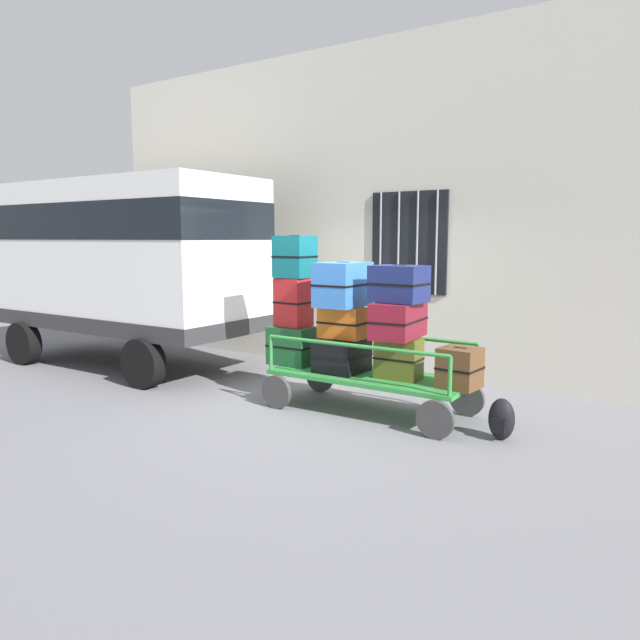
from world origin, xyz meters
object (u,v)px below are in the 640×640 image
suitcase_left_top (295,257)px  suitcase_center_middle (398,320)px  backpack (501,420)px  luggage_cart (370,381)px  suitcase_center_bottom (399,358)px  suitcase_center_top (399,284)px  van (126,255)px  suitcase_left_bottom (292,346)px  suitcase_left_middle (293,302)px  suitcase_midright_bottom (460,368)px  suitcase_midleft_middle (342,323)px  suitcase_midleft_top (343,284)px  suitcase_midleft_bottom (342,355)px

suitcase_left_top → suitcase_center_middle: suitcase_left_top is taller
suitcase_left_top → backpack: suitcase_left_top is taller
luggage_cart → suitcase_center_bottom: 0.49m
suitcase_center_top → van: bearing=176.6°
suitcase_center_middle → backpack: (1.24, -0.12, -0.93)m
suitcase_left_bottom → suitcase_left_middle: 0.56m
suitcase_center_middle → suitcase_midright_bottom: bearing=-0.8°
suitcase_center_bottom → backpack: bearing=-6.5°
van → suitcase_midright_bottom: van is taller
suitcase_midleft_middle → suitcase_left_middle: bearing=177.2°
suitcase_midleft_middle → suitcase_midleft_top: size_ratio=0.80×
suitcase_left_top → suitcase_midright_bottom: size_ratio=1.20×
suitcase_left_bottom → suitcase_center_middle: bearing=0.5°
luggage_cart → suitcase_center_bottom: size_ratio=4.70×
van → backpack: (6.26, -0.41, -1.58)m
suitcase_left_top → backpack: 3.18m
suitcase_left_middle → backpack: 2.93m
suitcase_left_top → suitcase_midleft_top: bearing=-4.1°
suitcase_left_top → van: bearing=176.3°
suitcase_center_top → suitcase_left_middle: bearing=178.9°
van → suitcase_left_top: van is taller
van → suitcase_center_top: van is taller
suitcase_left_top → backpack: size_ratio=1.21×
suitcase_left_bottom → suitcase_midleft_middle: bearing=0.2°
luggage_cart → suitcase_left_top: suitcase_left_top is taller
suitcase_midleft_middle → suitcase_midleft_top: suitcase_midleft_top is taller
suitcase_left_middle → backpack: size_ratio=1.41×
suitcase_midleft_top → backpack: bearing=-3.7°
suitcase_left_bottom → suitcase_left_top: suitcase_left_top is taller
suitcase_midleft_middle → suitcase_center_top: 0.90m
suitcase_midright_bottom → suitcase_center_top: bearing=179.4°
suitcase_midleft_bottom → suitcase_midleft_top: size_ratio=0.85×
suitcase_left_bottom → suitcase_midleft_top: (0.74, 0.02, 0.81)m
suitcase_left_bottom → suitcase_center_middle: size_ratio=0.75×
suitcase_midleft_bottom → suitcase_center_middle: size_ratio=0.76×
suitcase_center_top → suitcase_midright_bottom: (0.74, -0.01, -0.88)m
suitcase_left_bottom → suitcase_center_middle: 1.55m
suitcase_midleft_bottom → suitcase_midleft_middle: 0.40m
suitcase_midleft_middle → suitcase_center_top: size_ratio=0.91×
suitcase_center_bottom → backpack: (1.24, -0.14, -0.48)m
luggage_cart → suitcase_midleft_top: bearing=-177.6°
suitcase_midright_bottom → suitcase_left_middle: bearing=179.1°
suitcase_center_middle → backpack: suitcase_center_middle is taller
suitcase_midright_bottom → backpack: (0.50, -0.11, -0.46)m
luggage_cart → suitcase_left_bottom: 1.16m
suitcase_midleft_middle → suitcase_center_middle: 0.75m
suitcase_midright_bottom → suitcase_center_middle: bearing=179.2°
van → suitcase_center_top: bearing=-3.4°
suitcase_midleft_top → backpack: (1.99, -0.13, -1.30)m
suitcase_center_middle → suitcase_center_top: 0.41m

